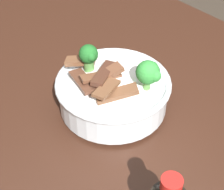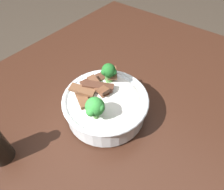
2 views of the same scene
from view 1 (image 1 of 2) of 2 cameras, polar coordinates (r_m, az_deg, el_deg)
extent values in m
cube|color=#381E14|center=(0.75, -0.37, -2.67)|extent=(1.24, 0.92, 0.04)
cube|color=#381E14|center=(1.51, -2.75, 4.26)|extent=(0.08, 0.08, 0.73)
cylinder|color=silver|center=(0.73, 0.15, -1.82)|extent=(0.09, 0.09, 0.01)
cylinder|color=silver|center=(0.71, 0.16, 0.16)|extent=(0.21, 0.21, 0.06)
torus|color=silver|center=(0.69, 0.16, 2.01)|extent=(0.22, 0.22, 0.01)
ellipsoid|color=white|center=(0.70, 0.16, 1.31)|extent=(0.19, 0.19, 0.07)
cube|color=#563323|center=(0.67, -4.61, 2.20)|extent=(0.08, 0.04, 0.01)
cube|color=brown|center=(0.70, -5.02, 5.42)|extent=(0.06, 0.06, 0.02)
cube|color=brown|center=(0.63, 0.79, 0.22)|extent=(0.06, 0.08, 0.02)
cube|color=brown|center=(0.63, -0.88, 1.06)|extent=(0.04, 0.07, 0.01)
cube|color=brown|center=(0.66, -0.52, 3.49)|extent=(0.03, 0.06, 0.02)
cube|color=#4C2B1E|center=(0.66, -1.29, 3.40)|extent=(0.06, 0.08, 0.01)
cube|color=brown|center=(0.66, -1.77, 2.99)|extent=(0.04, 0.08, 0.01)
cylinder|color=#5B9947|center=(0.65, 5.53, 1.81)|extent=(0.01, 0.01, 0.02)
sphere|color=green|center=(0.64, 5.68, 3.58)|extent=(0.04, 0.04, 0.04)
sphere|color=green|center=(0.63, 6.80, 3.03)|extent=(0.02, 0.02, 0.02)
sphere|color=green|center=(0.64, 6.41, 4.42)|extent=(0.02, 0.02, 0.02)
cylinder|color=#5B9947|center=(0.69, -3.63, 4.66)|extent=(0.02, 0.02, 0.03)
sphere|color=#1E6023|center=(0.67, -3.73, 6.47)|extent=(0.04, 0.04, 0.04)
sphere|color=#1E6023|center=(0.66, -3.30, 6.02)|extent=(0.02, 0.02, 0.02)
sphere|color=#1E6023|center=(0.68, -3.11, 6.89)|extent=(0.02, 0.02, 0.02)
cylinder|color=red|center=(0.48, 9.36, -13.69)|extent=(0.03, 0.03, 0.02)
camera|label=2|loc=(0.59, 38.64, 27.58)|focal=31.07mm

